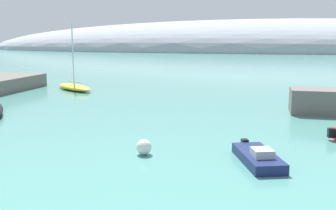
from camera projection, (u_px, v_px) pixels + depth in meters
distant_ridge at (281, 51)px, 180.15m from camera, size 296.53×76.72×29.19m
sailboat_yellow_outer_mooring at (74, 87)px, 47.53m from camera, size 7.00×5.86×8.19m
motorboat_navy_alongside_breakwater at (258, 157)px, 20.15m from camera, size 2.86×4.72×0.93m
mooring_buoy_white at (144, 147)px, 21.56m from camera, size 0.86×0.86×0.86m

